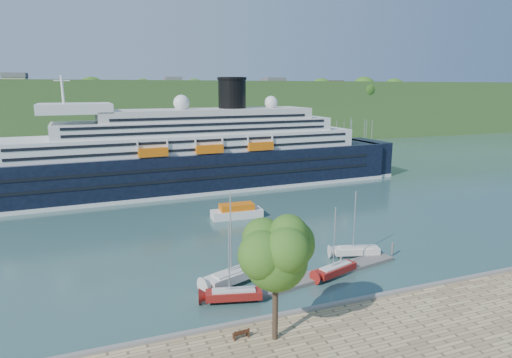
% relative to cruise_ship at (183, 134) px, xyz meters
% --- Properties ---
extents(ground, '(400.00, 400.00, 0.00)m').
position_rel_cruise_ship_xyz_m(ground, '(2.61, -56.42, -11.82)').
color(ground, '#294948').
rests_on(ground, ground).
extents(far_hillside, '(400.00, 50.00, 24.00)m').
position_rel_cruise_ship_xyz_m(far_hillside, '(2.61, 88.58, 0.18)').
color(far_hillside, '#335321').
rests_on(far_hillside, ground).
extents(quay_coping, '(220.00, 0.50, 0.30)m').
position_rel_cruise_ship_xyz_m(quay_coping, '(2.61, -56.62, -10.67)').
color(quay_coping, slate).
rests_on(quay_coping, promenade).
extents(cruise_ship, '(105.86, 20.07, 23.64)m').
position_rel_cruise_ship_xyz_m(cruise_ship, '(0.00, 0.00, 0.00)').
color(cruise_ship, black).
rests_on(cruise_ship, ground).
extents(park_bench, '(1.49, 0.70, 0.93)m').
position_rel_cruise_ship_xyz_m(park_bench, '(-6.82, -58.62, -10.35)').
color(park_bench, '#4E2A16').
rests_on(park_bench, promenade).
extents(promenade_tree, '(6.90, 6.90, 11.43)m').
position_rel_cruise_ship_xyz_m(promenade_tree, '(-4.20, -59.67, -5.10)').
color(promenade_tree, '#2E5F19').
rests_on(promenade_tree, promenade).
extents(floating_pontoon, '(20.10, 6.29, 0.44)m').
position_rel_cruise_ship_xyz_m(floating_pontoon, '(7.01, -48.46, -11.60)').
color(floating_pontoon, gray).
rests_on(floating_pontoon, ground).
extents(sailboat_white_near, '(8.01, 4.75, 10.01)m').
position_rel_cruise_ship_xyz_m(sailboat_white_near, '(-3.57, -46.90, -6.81)').
color(sailboat_white_near, silver).
rests_on(sailboat_white_near, ground).
extents(sailboat_red, '(6.36, 3.49, 7.92)m').
position_rel_cruise_ship_xyz_m(sailboat_red, '(7.88, -49.05, -7.86)').
color(sailboat_red, maroon).
rests_on(sailboat_red, ground).
extents(sailboat_white_far, '(6.63, 3.40, 8.25)m').
position_rel_cruise_ship_xyz_m(sailboat_white_far, '(13.39, -44.94, -7.69)').
color(sailboat_white_far, silver).
rests_on(sailboat_white_far, ground).
extents(tender_launch, '(8.72, 3.30, 2.38)m').
position_rel_cruise_ship_xyz_m(tender_launch, '(4.24, -23.32, -10.63)').
color(tender_launch, orange).
rests_on(tender_launch, ground).
extents(sailboat_extra, '(6.50, 3.18, 8.10)m').
position_rel_cruise_ship_xyz_m(sailboat_extra, '(-4.97, -50.80, -7.77)').
color(sailboat_extra, maroon).
rests_on(sailboat_extra, ground).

